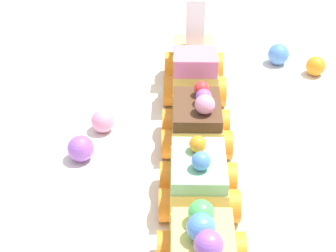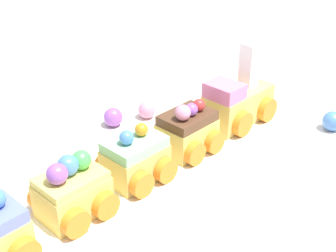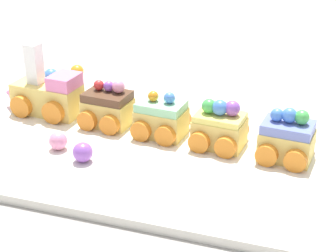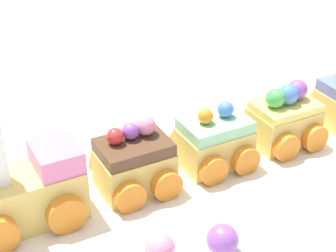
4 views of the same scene
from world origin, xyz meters
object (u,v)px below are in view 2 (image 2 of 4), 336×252
Objects in this scene: cake_car_lemon at (72,192)px; gumball_purple at (113,117)px; cake_train_locomotive at (241,100)px; gumball_pink at (147,110)px; gumball_blue at (332,121)px; cake_car_chocolate at (187,132)px; cake_car_mint at (136,160)px.

gumball_purple is at bearing 37.41° from cake_car_lemon.
cake_train_locomotive reaches higher than gumball_pink.
cake_car_lemon reaches higher than gumball_blue.
gumball_pink is 0.25m from gumball_blue.
gumball_pink is (0.05, -0.02, -0.00)m from gumball_purple.
gumball_purple is (-0.13, 0.13, -0.02)m from cake_train_locomotive.
gumball_pink is at bearing 132.50° from cake_train_locomotive.
cake_train_locomotive is at bearing -44.57° from gumball_purple.
cake_train_locomotive is 0.18m from gumball_purple.
cake_train_locomotive is at bearing -0.01° from cake_car_lemon.
cake_car_chocolate is 2.77× the size of gumball_blue.
cake_car_lemon is 0.36m from gumball_blue.
gumball_purple is at bearing 61.46° from cake_car_mint.
cake_car_chocolate is 0.09m from cake_car_mint.
cake_train_locomotive is 0.13m from gumball_pink.
gumball_pink is at bearing 76.29° from cake_car_chocolate.
cake_train_locomotive is 1.81× the size of cake_car_lemon.
gumball_blue is (0.34, -0.14, -0.01)m from cake_car_lemon.
gumball_blue is at bearing -59.03° from gumball_pink.
cake_car_mint reaches higher than gumball_purple.
cake_car_lemon is at bearing 179.99° from cake_train_locomotive.
gumball_blue is (0.05, -0.11, -0.02)m from cake_train_locomotive.
cake_car_mint is at bearing 152.38° from gumball_blue.
cake_car_mint is 0.13m from gumball_purple.
cake_car_mint is (-0.20, 0.02, -0.00)m from cake_train_locomotive.
cake_train_locomotive is at bearing 0.21° from cake_car_chocolate.
cake_car_mint is 2.77× the size of gumball_blue.
cake_car_lemon reaches higher than gumball_purple.
cake_train_locomotive is at bearing 114.05° from gumball_blue.
cake_car_chocolate reaches higher than gumball_blue.
gumball_purple is 0.05m from gumball_pink.
gumball_purple is (0.07, 0.11, -0.01)m from cake_car_mint.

